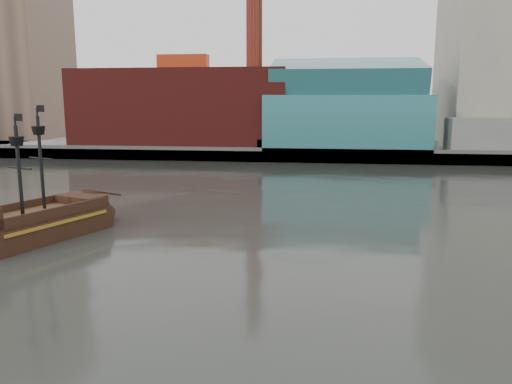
# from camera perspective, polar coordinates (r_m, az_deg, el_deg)

# --- Properties ---
(ground) EXTENTS (400.00, 400.00, 0.00)m
(ground) POSITION_cam_1_polar(r_m,az_deg,el_deg) (29.91, -4.08, -11.00)
(ground) COLOR #282A25
(ground) RESTS_ON ground
(promenade_far) EXTENTS (220.00, 60.00, 2.00)m
(promenade_far) POSITION_cam_1_polar(r_m,az_deg,el_deg) (119.83, 4.78, 5.55)
(promenade_far) COLOR slate
(promenade_far) RESTS_ON ground
(seawall) EXTENTS (220.00, 1.00, 2.60)m
(seawall) POSITION_cam_1_polar(r_m,az_deg,el_deg) (90.47, 3.87, 4.22)
(seawall) COLOR #4C4C49
(seawall) RESTS_ON ground
(skyline) EXTENTS (149.00, 45.00, 62.00)m
(skyline) POSITION_cam_1_polar(r_m,az_deg,el_deg) (112.68, 7.54, 17.20)
(skyline) COLOR brown
(skyline) RESTS_ON promenade_far
(pirate_ship) EXTENTS (9.72, 15.76, 11.35)m
(pirate_ship) POSITION_cam_1_polar(r_m,az_deg,el_deg) (43.49, -24.07, -3.67)
(pirate_ship) COLOR black
(pirate_ship) RESTS_ON ground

